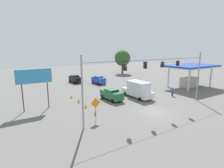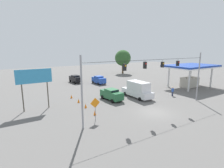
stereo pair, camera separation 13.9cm
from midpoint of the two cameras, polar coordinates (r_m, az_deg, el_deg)
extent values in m
plane|color=#605E5B|center=(24.97, 13.94, -8.99)|extent=(140.00, 140.00, 0.00)
cylinder|color=#939399|center=(32.32, 26.45, 2.09)|extent=(0.20, 0.20, 7.97)
cylinder|color=#939399|center=(18.59, -9.62, -3.01)|extent=(0.20, 0.20, 7.97)
cylinder|color=black|center=(23.88, 13.80, 7.70)|extent=(20.57, 0.04, 0.04)
cube|color=black|center=(27.55, 20.81, 6.33)|extent=(0.32, 0.36, 0.77)
cylinder|color=black|center=(27.51, 20.88, 7.43)|extent=(0.03, 0.03, 0.30)
cylinder|color=red|center=(27.42, 21.15, 6.64)|extent=(0.20, 0.02, 0.20)
cube|color=black|center=(25.09, 16.30, 6.12)|extent=(0.32, 0.36, 0.76)
cylinder|color=black|center=(25.05, 16.37, 7.36)|extent=(0.03, 0.03, 0.33)
cylinder|color=orange|center=(24.95, 16.65, 6.47)|extent=(0.20, 0.02, 0.20)
cube|color=black|center=(22.82, 10.88, 6.07)|extent=(0.32, 0.36, 0.89)
cylinder|color=black|center=(22.77, 10.93, 7.42)|extent=(0.03, 0.03, 0.19)
cylinder|color=red|center=(22.66, 11.23, 6.53)|extent=(0.20, 0.02, 0.20)
cube|color=black|center=(20.80, 4.33, 5.48)|extent=(0.32, 0.36, 0.81)
cylinder|color=black|center=(20.75, 4.35, 7.03)|extent=(0.03, 0.03, 0.32)
cylinder|color=orange|center=(20.63, 4.65, 5.93)|extent=(0.20, 0.02, 0.20)
cube|color=silver|center=(31.71, 8.26, -2.82)|extent=(2.23, 6.50, 1.00)
cube|color=silver|center=(31.17, 8.71, -0.65)|extent=(2.05, 4.16, 1.57)
cube|color=black|center=(32.75, 6.35, 0.00)|extent=(1.78, 0.02, 1.10)
cylinder|color=black|center=(34.09, 7.40, -2.65)|extent=(0.22, 0.64, 0.64)
cylinder|color=black|center=(32.76, 4.36, -3.16)|extent=(0.22, 0.64, 0.64)
cylinder|color=black|center=(31.05, 12.32, -4.23)|extent=(0.22, 0.64, 0.64)
cylinder|color=black|center=(29.59, 9.20, -4.89)|extent=(0.22, 0.64, 0.64)
cube|color=#234CB2|center=(43.46, -4.25, 1.32)|extent=(2.09, 4.18, 1.25)
cube|color=#234CB2|center=(43.33, -4.26, 2.37)|extent=(1.81, 1.89, 0.36)
cube|color=black|center=(44.10, -4.87, 2.52)|extent=(1.48, 0.11, 0.25)
cylinder|color=black|center=(45.16, -4.09, 0.91)|extent=(0.26, 0.65, 0.64)
cylinder|color=black|center=(44.25, -6.15, 0.65)|extent=(0.26, 0.65, 0.64)
cylinder|color=black|center=(42.95, -2.26, 0.38)|extent=(0.26, 0.65, 0.64)
cylinder|color=black|center=(41.99, -4.39, 0.10)|extent=(0.26, 0.65, 0.64)
cube|color=black|center=(45.74, -11.78, 1.61)|extent=(2.02, 4.44, 1.23)
cube|color=black|center=(45.61, -11.82, 2.59)|extent=(1.72, 2.01, 0.36)
cube|color=black|center=(44.74, -11.32, 2.44)|extent=(1.39, 0.11, 0.25)
cylinder|color=black|center=(44.23, -12.03, 0.46)|extent=(0.26, 0.65, 0.64)
cylinder|color=black|center=(44.94, -10.00, 0.71)|extent=(0.26, 0.65, 0.64)
cylinder|color=black|center=(46.80, -13.42, 0.99)|extent=(0.26, 0.65, 0.64)
cylinder|color=black|center=(47.46, -11.47, 1.22)|extent=(0.26, 0.65, 0.64)
cube|color=#236038|center=(29.63, -0.02, -3.49)|extent=(2.18, 4.60, 1.22)
cube|color=#236038|center=(29.43, -0.02, -2.00)|extent=(1.83, 2.10, 0.36)
cube|color=black|center=(28.66, 1.16, -2.38)|extent=(1.45, 0.14, 0.25)
cylinder|color=black|center=(28.16, 0.26, -5.59)|extent=(0.27, 0.66, 0.64)
cylinder|color=black|center=(29.23, 3.12, -4.96)|extent=(0.27, 0.66, 0.64)
cylinder|color=black|center=(30.44, -3.03, -4.29)|extent=(0.27, 0.66, 0.64)
cylinder|color=black|center=(31.43, -0.26, -3.76)|extent=(0.27, 0.66, 0.64)
cone|color=orange|center=(23.36, -5.45, -9.31)|extent=(0.37, 0.37, 0.63)
cone|color=orange|center=(26.21, -8.46, -7.04)|extent=(0.37, 0.37, 0.63)
cone|color=orange|center=(28.88, -10.73, -5.37)|extent=(0.37, 0.37, 0.63)
cone|color=orange|center=(31.65, -13.00, -3.97)|extent=(0.37, 0.37, 0.63)
cube|color=navy|center=(42.90, 24.47, 5.46)|extent=(11.48, 7.39, 0.35)
cube|color=white|center=(42.92, 24.43, 5.07)|extent=(11.58, 7.49, 0.24)
cylinder|color=silver|center=(47.92, 24.36, 2.97)|extent=(0.36, 0.36, 4.67)
cylinder|color=silver|center=(41.54, 18.12, 2.26)|extent=(0.36, 0.36, 4.67)
cylinder|color=silver|center=(45.28, 29.76, 2.03)|extent=(0.36, 0.36, 4.67)
cylinder|color=silver|center=(38.47, 23.98, 1.13)|extent=(0.36, 0.36, 4.67)
cube|color=#B2AD9E|center=(43.38, 24.06, 0.54)|extent=(4.02, 2.22, 2.20)
cylinder|color=#4C473D|center=(27.28, -20.04, -3.36)|extent=(0.16, 0.16, 3.85)
cylinder|color=#4C473D|center=(26.86, -26.98, -4.16)|extent=(0.16, 0.16, 3.85)
cube|color=#338CBF|center=(26.46, -23.98, 2.34)|extent=(4.74, 0.12, 1.97)
cylinder|color=slate|center=(21.55, -5.28, -9.47)|extent=(0.06, 0.06, 1.80)
cube|color=orange|center=(21.12, -5.34, -6.16)|extent=(1.27, 0.04, 1.27)
cylinder|color=#2D334C|center=(34.18, 19.24, -3.03)|extent=(0.28, 0.28, 0.80)
cube|color=#3359B2|center=(34.01, 19.32, -1.86)|extent=(0.40, 0.24, 0.64)
sphere|color=tan|center=(33.92, 19.36, -1.13)|extent=(0.25, 0.25, 0.25)
cylinder|color=#4C3823|center=(61.60, 3.59, 5.27)|extent=(0.58, 0.58, 3.89)
sphere|color=#2D5628|center=(61.32, 3.63, 8.49)|extent=(5.50, 5.50, 5.50)
camera|label=1|loc=(0.07, -89.87, 0.03)|focal=28.00mm
camera|label=2|loc=(0.07, 90.13, -0.03)|focal=28.00mm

